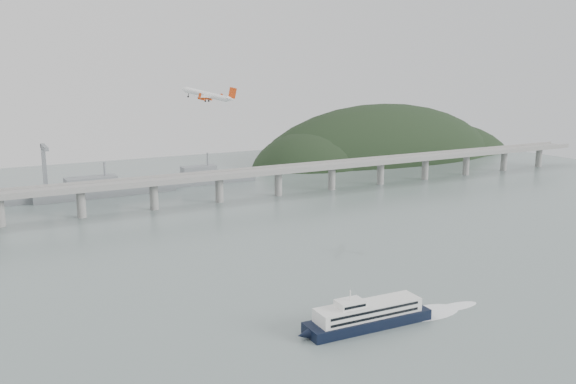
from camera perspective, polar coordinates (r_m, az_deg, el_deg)
ground at (r=282.17m, az=5.41°, el=-9.18°), size 900.00×900.00×0.00m
bridge at (r=450.93m, az=-8.96°, el=0.97°), size 800.00×22.00×23.90m
headland at (r=710.37m, az=9.61°, el=1.80°), size 365.00×155.00×156.00m
ferry at (r=245.56m, az=7.50°, el=-11.37°), size 86.93×16.68×16.39m
airliner at (r=328.12m, az=-7.49°, el=8.98°), size 25.83×25.74×8.82m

